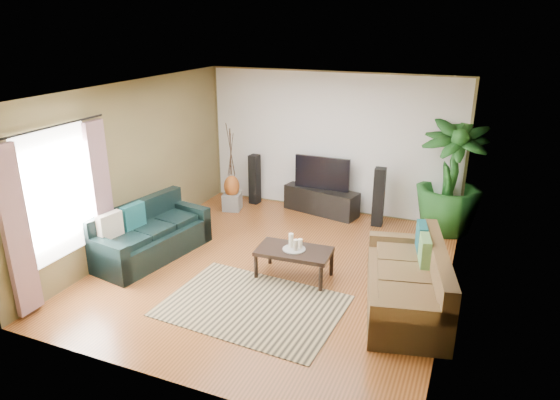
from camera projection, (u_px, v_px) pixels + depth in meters
The scene contains 28 objects.
floor at pixel (275, 268), 7.64m from camera, with size 5.50×5.50×0.00m, color brown.
ceiling at pixel (274, 90), 6.71m from camera, with size 5.50×5.50×0.00m, color white.
wall_back at pixel (331, 143), 9.56m from camera, with size 5.00×5.00×0.00m, color olive.
wall_front at pixel (162, 268), 4.79m from camera, with size 5.00×5.00×0.00m, color olive.
wall_left at pixel (133, 166), 8.07m from camera, with size 5.50×5.50×0.00m, color olive.
wall_right at pixel (457, 209), 6.27m from camera, with size 5.50×5.50×0.00m, color olive.
backwall_panel at pixel (331, 143), 9.55m from camera, with size 4.90×4.90×0.00m, color white.
window_pane at pixel (57, 194), 6.66m from camera, with size 1.80×1.80×0.00m, color white.
curtain_near at pixel (16, 232), 6.08m from camera, with size 0.08×0.35×2.20m, color gray.
curtain_far at pixel (102, 195), 7.38m from camera, with size 0.08×0.35×2.20m, color gray.
curtain_rod at pixel (49, 128), 6.34m from camera, with size 0.03×0.03×1.90m, color black.
sofa_left at pixel (151, 231), 7.91m from camera, with size 1.94×0.83×0.85m, color black.
sofa_right at pixel (406, 278), 6.50m from camera, with size 2.11×0.95×0.85m, color brown.
area_rug at pixel (253, 306), 6.64m from camera, with size 2.31×1.64×0.01m, color tan.
coffee_table at pixel (294, 263), 7.33m from camera, with size 1.08×0.59×0.44m, color black.
candle_tray at pixel (294, 249), 7.25m from camera, with size 0.33×0.33×0.01m, color gray.
candle_tall at pixel (291, 240), 7.26m from camera, with size 0.07×0.07×0.22m, color white.
candle_mid at pixel (296, 245), 7.17m from camera, with size 0.07×0.07×0.17m, color beige.
candle_short at pixel (300, 244), 7.25m from camera, with size 0.07×0.07×0.14m, color white.
tv_stand at pixel (321, 201), 9.75m from camera, with size 1.47×0.44×0.49m, color black.
television at pixel (322, 173), 9.56m from camera, with size 1.08×0.06×0.64m, color black.
speaker_left at pixel (255, 179), 10.18m from camera, with size 0.18×0.20×1.02m, color black.
speaker_right at pixel (379, 197), 9.06m from camera, with size 0.20×0.22×1.09m, color black.
potted_plant at pixel (450, 177), 8.65m from camera, with size 1.13×1.13×2.02m, color #184818.
plant_pot at pixel (445, 223), 8.95m from camera, with size 0.37×0.37×0.29m, color black.
pedestal at pixel (232, 202), 9.92m from camera, with size 0.34×0.34×0.34m, color gray.
vase at pixel (232, 186), 9.81m from camera, with size 0.31×0.31×0.43m, color #984B1B.
side_table at pixel (167, 223), 8.66m from camera, with size 0.48×0.48×0.51m, color brown.
Camera 1 is at (2.68, -6.26, 3.61)m, focal length 32.00 mm.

